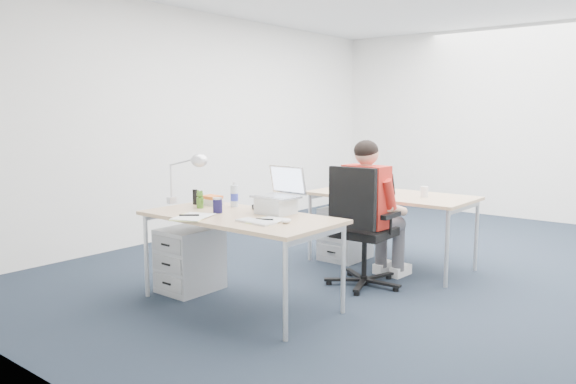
{
  "coord_description": "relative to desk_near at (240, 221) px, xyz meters",
  "views": [
    {
      "loc": [
        2.41,
        -4.99,
        1.52
      ],
      "look_at": [
        -0.63,
        -1.23,
        0.85
      ],
      "focal_mm": 35.0,
      "sensor_mm": 36.0,
      "label": 1
    }
  ],
  "objects": [
    {
      "name": "floor",
      "position": [
        0.63,
        1.84,
        -0.68
      ],
      "size": [
        7.0,
        7.0,
        0.0
      ],
      "primitive_type": "plane",
      "color": "#19212C",
      "rests_on": "ground"
    },
    {
      "name": "room",
      "position": [
        0.63,
        1.84,
        1.03
      ],
      "size": [
        6.02,
        7.02,
        2.8
      ],
      "color": "white",
      "rests_on": "ground"
    },
    {
      "name": "desk_near",
      "position": [
        0.0,
        0.0,
        0.0
      ],
      "size": [
        1.6,
        0.8,
        0.73
      ],
      "color": "tan",
      "rests_on": "ground"
    },
    {
      "name": "desk_far",
      "position": [
        0.35,
        1.81,
        0.0
      ],
      "size": [
        1.6,
        0.8,
        0.73
      ],
      "color": "tan",
      "rests_on": "ground"
    },
    {
      "name": "office_chair",
      "position": [
        0.5,
        1.04,
        -0.38
      ],
      "size": [
        0.71,
        0.71,
        1.08
      ],
      "rotation": [
        0.0,
        0.0,
        0.04
      ],
      "color": "black",
      "rests_on": "ground"
    },
    {
      "name": "seated_person",
      "position": [
        0.51,
        1.22,
        -0.04
      ],
      "size": [
        0.41,
        0.72,
        1.29
      ],
      "rotation": [
        0.0,
        0.0,
        -0.07
      ],
      "color": "red",
      "rests_on": "ground"
    },
    {
      "name": "drawer_pedestal_near",
      "position": [
        -0.6,
        -0.0,
        -0.41
      ],
      "size": [
        0.4,
        0.5,
        0.55
      ],
      "primitive_type": "cube",
      "color": "#A6A9AC",
      "rests_on": "ground"
    },
    {
      "name": "drawer_pedestal_far",
      "position": [
        -0.14,
        1.75,
        -0.41
      ],
      "size": [
        0.4,
        0.5,
        0.55
      ],
      "primitive_type": "cube",
      "color": "#A6A9AC",
      "rests_on": "ground"
    },
    {
      "name": "silver_laptop",
      "position": [
        0.17,
        0.23,
        0.23
      ],
      "size": [
        0.36,
        0.29,
        0.37
      ],
      "primitive_type": null,
      "rotation": [
        0.0,
        0.0,
        -0.03
      ],
      "color": "silver",
      "rests_on": "desk_near"
    },
    {
      "name": "wireless_keyboard",
      "position": [
        0.31,
        -0.15,
        0.05
      ],
      "size": [
        0.33,
        0.15,
        0.02
      ],
      "primitive_type": "cube",
      "rotation": [
        0.0,
        0.0,
        -0.07
      ],
      "color": "white",
      "rests_on": "desk_near"
    },
    {
      "name": "computer_mouse",
      "position": [
        0.49,
        -0.02,
        0.06
      ],
      "size": [
        0.07,
        0.1,
        0.03
      ],
      "primitive_type": "ellipsoid",
      "rotation": [
        0.0,
        0.0,
        0.1
      ],
      "color": "white",
      "rests_on": "desk_near"
    },
    {
      "name": "headphones",
      "position": [
        -0.07,
        0.32,
        0.06
      ],
      "size": [
        0.2,
        0.16,
        0.03
      ],
      "primitive_type": null,
      "rotation": [
        0.0,
        0.0,
        -0.09
      ],
      "color": "black",
      "rests_on": "desk_near"
    },
    {
      "name": "can_koozie",
      "position": [
        -0.21,
        -0.04,
        0.11
      ],
      "size": [
        0.1,
        0.1,
        0.12
      ],
      "primitive_type": "cylinder",
      "rotation": [
        0.0,
        0.0,
        0.43
      ],
      "color": "#16123A",
      "rests_on": "desk_near"
    },
    {
      "name": "water_bottle",
      "position": [
        -0.32,
        0.27,
        0.15
      ],
      "size": [
        0.08,
        0.08,
        0.21
      ],
      "primitive_type": "cylinder",
      "rotation": [
        0.0,
        0.0,
        -0.23
      ],
      "color": "silver",
      "rests_on": "desk_near"
    },
    {
      "name": "bear_figurine",
      "position": [
        -0.5,
        0.03,
        0.12
      ],
      "size": [
        0.1,
        0.08,
        0.15
      ],
      "primitive_type": null,
      "rotation": [
        0.0,
        0.0,
        0.28
      ],
      "color": "#2E681B",
      "rests_on": "desk_near"
    },
    {
      "name": "book_stack",
      "position": [
        -0.55,
        0.22,
        0.09
      ],
      "size": [
        0.21,
        0.17,
        0.08
      ],
      "primitive_type": "cube",
      "rotation": [
        0.0,
        0.0,
        0.2
      ],
      "color": "silver",
      "rests_on": "desk_near"
    },
    {
      "name": "cordless_phone",
      "position": [
        -0.68,
        0.14,
        0.11
      ],
      "size": [
        0.04,
        0.03,
        0.13
      ],
      "primitive_type": "cube",
      "rotation": [
        0.0,
        0.0,
        0.21
      ],
      "color": "black",
      "rests_on": "desk_near"
    },
    {
      "name": "papers_left",
      "position": [
        -0.22,
        -0.31,
        0.05
      ],
      "size": [
        0.35,
        0.4,
        0.01
      ],
      "primitive_type": "cube",
      "rotation": [
        0.0,
        0.0,
        0.41
      ],
      "color": "#F4FF93",
      "rests_on": "desk_near"
    },
    {
      "name": "papers_right",
      "position": [
        0.34,
        -0.07,
        0.05
      ],
      "size": [
        0.24,
        0.31,
        0.01
      ],
      "primitive_type": "cube",
      "rotation": [
        0.0,
        0.0,
        0.14
      ],
      "color": "#F4FF93",
      "rests_on": "desk_near"
    },
    {
      "name": "sunglasses",
      "position": [
        0.19,
        0.18,
        0.06
      ],
      "size": [
        0.1,
        0.07,
        0.02
      ],
      "primitive_type": null,
      "rotation": [
        0.0,
        0.0,
        -0.4
      ],
      "color": "black",
      "rests_on": "desk_near"
    },
    {
      "name": "desk_lamp",
      "position": [
        -0.75,
        0.05,
        0.29
      ],
      "size": [
        0.44,
        0.2,
        0.48
      ],
      "primitive_type": null,
      "rotation": [
        0.0,
        0.0,
        0.11
      ],
      "color": "silver",
      "rests_on": "desk_near"
    },
    {
      "name": "dark_laptop",
      "position": [
        0.26,
        1.63,
        0.16
      ],
      "size": [
        0.38,
        0.37,
        0.23
      ],
      "primitive_type": null,
      "rotation": [
        0.0,
        0.0,
        -0.21
      ],
      "color": "black",
      "rests_on": "desk_far"
    },
    {
      "name": "far_cup",
      "position": [
        0.7,
        1.83,
        0.1
      ],
      "size": [
        0.08,
        0.08,
        0.1
      ],
      "primitive_type": "cylinder",
      "rotation": [
        0.0,
        0.0,
        -0.08
      ],
      "color": "white",
      "rests_on": "desk_far"
    },
    {
      "name": "far_papers",
      "position": [
        -0.05,
        1.95,
        0.05
      ],
      "size": [
        0.26,
        0.33,
        0.01
      ],
      "primitive_type": "cube",
      "rotation": [
        0.0,
        0.0,
        -0.18
      ],
      "color": "white",
      "rests_on": "desk_far"
    }
  ]
}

